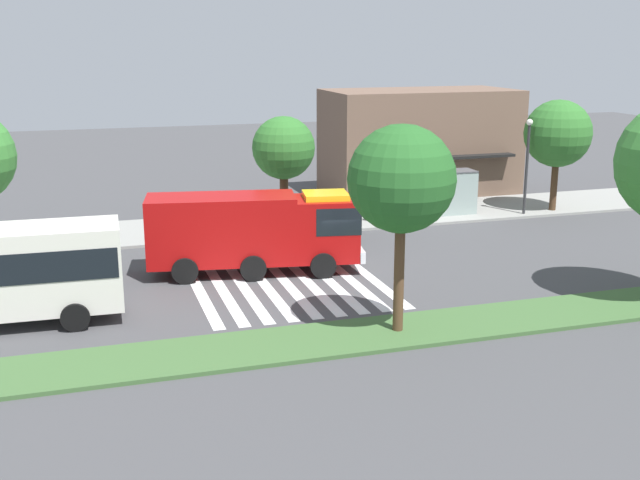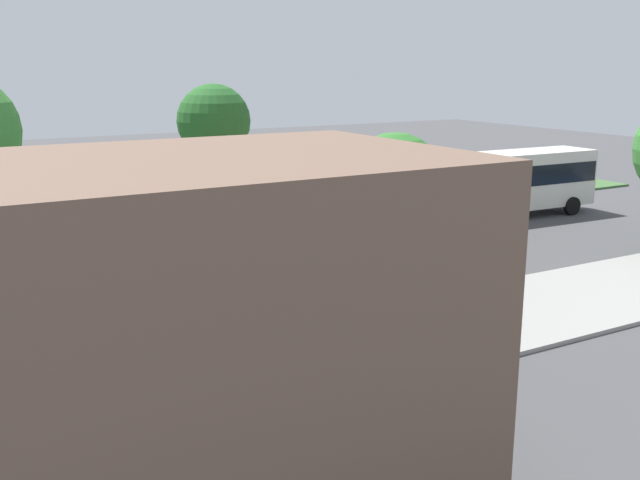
{
  "view_description": "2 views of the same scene",
  "coord_description": "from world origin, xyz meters",
  "px_view_note": "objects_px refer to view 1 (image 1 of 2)",
  "views": [
    {
      "loc": [
        -10.8,
        -31.06,
        9.85
      ],
      "look_at": [
        -0.86,
        0.61,
        1.25
      ],
      "focal_mm": 43.88,
      "sensor_mm": 36.0,
      "label": 1
    },
    {
      "loc": [
        12.86,
        26.21,
        8.12
      ],
      "look_at": [
        -1.59,
        1.03,
        1.16
      ],
      "focal_mm": 41.48,
      "sensor_mm": 36.0,
      "label": 2
    }
  ],
  "objects_px": {
    "parked_car_mid": "(306,224)",
    "median_tree_far_west": "(402,180)",
    "fire_truck": "(260,228)",
    "bus_stop_shelter": "(447,184)",
    "street_lamp": "(527,158)",
    "sidewalk_tree_far_east": "(558,134)",
    "sidewalk_tree_center": "(284,149)",
    "bench_near_shelter": "(380,212)"
  },
  "relations": [
    {
      "from": "fire_truck",
      "to": "bus_stop_shelter",
      "type": "height_order",
      "value": "fire_truck"
    },
    {
      "from": "bus_stop_shelter",
      "to": "street_lamp",
      "type": "distance_m",
      "value": 4.72
    },
    {
      "from": "parked_car_mid",
      "to": "sidewalk_tree_far_east",
      "type": "height_order",
      "value": "sidewalk_tree_far_east"
    },
    {
      "from": "fire_truck",
      "to": "sidewalk_tree_center",
      "type": "height_order",
      "value": "sidewalk_tree_center"
    },
    {
      "from": "fire_truck",
      "to": "bench_near_shelter",
      "type": "relative_size",
      "value": 5.88
    },
    {
      "from": "bench_near_shelter",
      "to": "street_lamp",
      "type": "relative_size",
      "value": 0.3
    },
    {
      "from": "street_lamp",
      "to": "bus_stop_shelter",
      "type": "bearing_deg",
      "value": 166.36
    },
    {
      "from": "parked_car_mid",
      "to": "median_tree_far_west",
      "type": "distance_m",
      "value": 13.73
    },
    {
      "from": "bench_near_shelter",
      "to": "sidewalk_tree_far_east",
      "type": "height_order",
      "value": "sidewalk_tree_far_east"
    },
    {
      "from": "sidewalk_tree_center",
      "to": "sidewalk_tree_far_east",
      "type": "relative_size",
      "value": 0.93
    },
    {
      "from": "street_lamp",
      "to": "fire_truck",
      "type": "bearing_deg",
      "value": -159.59
    },
    {
      "from": "parked_car_mid",
      "to": "sidewalk_tree_far_east",
      "type": "distance_m",
      "value": 16.17
    },
    {
      "from": "bus_stop_shelter",
      "to": "sidewalk_tree_center",
      "type": "distance_m",
      "value": 9.97
    },
    {
      "from": "parked_car_mid",
      "to": "bus_stop_shelter",
      "type": "height_order",
      "value": "bus_stop_shelter"
    },
    {
      "from": "bus_stop_shelter",
      "to": "sidewalk_tree_center",
      "type": "height_order",
      "value": "sidewalk_tree_center"
    },
    {
      "from": "bus_stop_shelter",
      "to": "bench_near_shelter",
      "type": "bearing_deg",
      "value": -179.62
    },
    {
      "from": "fire_truck",
      "to": "street_lamp",
      "type": "relative_size",
      "value": 1.76
    },
    {
      "from": "street_lamp",
      "to": "sidewalk_tree_far_east",
      "type": "relative_size",
      "value": 0.84
    },
    {
      "from": "sidewalk_tree_far_east",
      "to": "sidewalk_tree_center",
      "type": "bearing_deg",
      "value": 180.0
    },
    {
      "from": "bus_stop_shelter",
      "to": "street_lamp",
      "type": "bearing_deg",
      "value": -13.64
    },
    {
      "from": "sidewalk_tree_center",
      "to": "median_tree_far_west",
      "type": "xyz_separation_m",
      "value": [
        -0.02,
        -15.16,
        0.98
      ]
    },
    {
      "from": "street_lamp",
      "to": "sidewalk_tree_center",
      "type": "bearing_deg",
      "value": 178.36
    },
    {
      "from": "bench_near_shelter",
      "to": "median_tree_far_west",
      "type": "relative_size",
      "value": 0.23
    },
    {
      "from": "bench_near_shelter",
      "to": "sidewalk_tree_far_east",
      "type": "relative_size",
      "value": 0.25
    },
    {
      "from": "bench_near_shelter",
      "to": "street_lamp",
      "type": "xyz_separation_m",
      "value": [
        8.36,
        -1.03,
        2.77
      ]
    },
    {
      "from": "fire_truck",
      "to": "sidewalk_tree_far_east",
      "type": "height_order",
      "value": "sidewalk_tree_far_east"
    },
    {
      "from": "bus_stop_shelter",
      "to": "fire_truck",
      "type": "bearing_deg",
      "value": -149.59
    },
    {
      "from": "fire_truck",
      "to": "bus_stop_shelter",
      "type": "xyz_separation_m",
      "value": [
        12.49,
        7.33,
        -0.07
      ]
    },
    {
      "from": "fire_truck",
      "to": "sidewalk_tree_far_east",
      "type": "xyz_separation_m",
      "value": [
        18.99,
        6.67,
        2.61
      ]
    },
    {
      "from": "fire_truck",
      "to": "bus_stop_shelter",
      "type": "relative_size",
      "value": 2.69
    },
    {
      "from": "fire_truck",
      "to": "sidewalk_tree_far_east",
      "type": "bearing_deg",
      "value": 29.12
    },
    {
      "from": "parked_car_mid",
      "to": "bench_near_shelter",
      "type": "xyz_separation_m",
      "value": [
        5.1,
        2.83,
        -0.3
      ]
    },
    {
      "from": "street_lamp",
      "to": "median_tree_far_west",
      "type": "distance_m",
      "value": 20.45
    },
    {
      "from": "parked_car_mid",
      "to": "median_tree_far_west",
      "type": "height_order",
      "value": "median_tree_far_west"
    },
    {
      "from": "bus_stop_shelter",
      "to": "sidewalk_tree_far_east",
      "type": "bearing_deg",
      "value": -5.78
    },
    {
      "from": "sidewalk_tree_center",
      "to": "median_tree_far_west",
      "type": "height_order",
      "value": "median_tree_far_west"
    },
    {
      "from": "bus_stop_shelter",
      "to": "sidewalk_tree_far_east",
      "type": "distance_m",
      "value": 7.06
    },
    {
      "from": "median_tree_far_west",
      "to": "fire_truck",
      "type": "bearing_deg",
      "value": 108.47
    },
    {
      "from": "parked_car_mid",
      "to": "sidewalk_tree_center",
      "type": "distance_m",
      "value": 4.16
    },
    {
      "from": "parked_car_mid",
      "to": "bench_near_shelter",
      "type": "height_order",
      "value": "parked_car_mid"
    },
    {
      "from": "fire_truck",
      "to": "parked_car_mid",
      "type": "bearing_deg",
      "value": 62.61
    },
    {
      "from": "sidewalk_tree_center",
      "to": "median_tree_far_west",
      "type": "bearing_deg",
      "value": -90.07
    }
  ]
}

